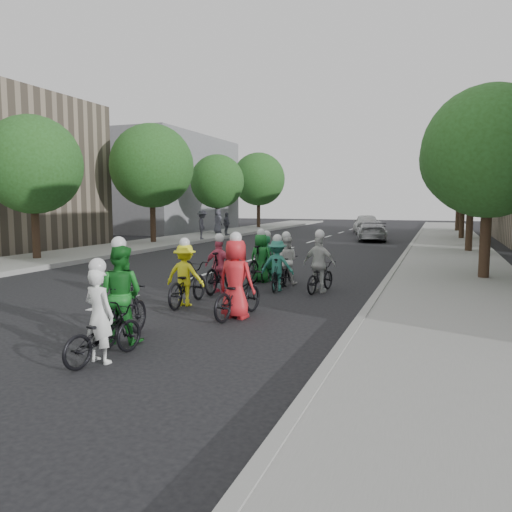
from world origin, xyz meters
The scene contains 29 objects.
ground centered at (0.00, 0.00, 0.00)m, with size 120.00×120.00×0.00m, color black.
sidewalk_left centered at (-8.00, 10.00, 0.07)m, with size 4.00×80.00×0.15m, color gray.
curb_left centered at (-6.05, 10.00, 0.09)m, with size 0.18×80.00×0.18m, color #999993.
sidewalk_right centered at (8.00, 10.00, 0.07)m, with size 4.00×80.00×0.15m, color gray.
curb_right centered at (6.05, 10.00, 0.09)m, with size 0.18×80.00×0.18m, color #999993.
bldg_sw centered at (-16.00, 28.00, 4.00)m, with size 10.00×14.00×8.00m, color slate.
tree_l_2 centered at (-8.20, 6.00, 3.96)m, with size 4.00×4.00×5.97m.
tree_l_3 centered at (-8.20, 15.00, 4.52)m, with size 4.80×4.80×6.93m.
tree_l_4 centered at (-8.20, 24.00, 3.96)m, with size 4.00×4.00×5.97m.
tree_l_5 centered at (-8.20, 33.00, 4.52)m, with size 4.80×4.80×6.93m.
tree_r_0 centered at (8.80, 6.60, 3.96)m, with size 4.00×4.00×5.97m.
tree_r_1 centered at (8.80, 15.60, 4.52)m, with size 4.80×4.80×6.93m.
tree_r_2 centered at (8.80, 24.60, 3.96)m, with size 4.00×4.00×5.97m.
tree_r_3 centered at (8.80, 33.60, 4.52)m, with size 4.80×4.80×6.93m.
cyclist_0 centered at (2.62, -3.89, 0.52)m, with size 0.81×1.67×1.63m.
cyclist_1 centered at (2.25, -2.85, 0.71)m, with size 0.90×1.72×1.88m.
cyclist_2 centered at (1.82, 0.33, 0.60)m, with size 0.98×1.94×1.63m.
cyclist_3 centered at (1.90, 2.17, 0.62)m, with size 0.88×1.91×1.63m.
cyclist_4 centered at (3.46, -0.44, 0.64)m, with size 0.92×1.91×1.85m.
cyclist_5 centered at (2.42, 4.57, 0.56)m, with size 0.59×1.61×1.59m.
cyclist_6 centered at (3.18, 4.15, 0.56)m, with size 0.77×1.62×1.59m.
cyclist_7 centered at (3.26, 3.00, 0.61)m, with size 0.97×1.56×1.58m.
cyclist_8 centered at (4.43, 3.12, 0.59)m, with size 0.98×1.66×1.73m.
cyclist_9 centered at (2.33, 4.28, 0.64)m, with size 0.79×1.96×1.66m.
follow_car_lead centered at (3.42, 22.09, 0.64)m, with size 1.81×4.44×1.29m, color #A6A7AA.
follow_car_trail centered at (2.07, 29.36, 0.78)m, with size 1.83×4.56×1.55m, color silver.
spectator_0 centered at (-6.30, 17.61, 1.06)m, with size 1.17×0.67×1.81m, color #464551.
spectator_1 centered at (-6.39, 21.52, 0.95)m, with size 0.94×0.39×1.60m, color #4C4E59.
spectator_2 centered at (-8.08, 23.76, 1.05)m, with size 0.88×0.58×1.81m, color #535260.
Camera 1 is at (7.47, -10.16, 2.47)m, focal length 35.00 mm.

